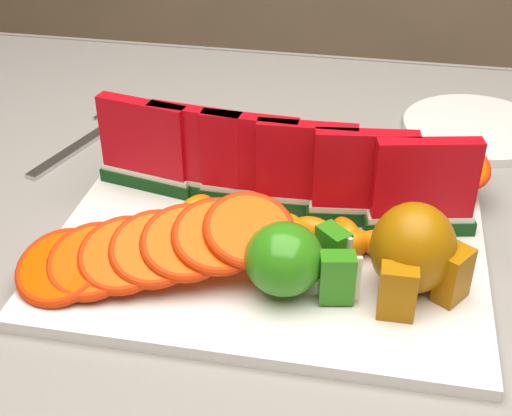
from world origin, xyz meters
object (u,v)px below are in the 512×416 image
(fork, at_px, (83,142))
(pear_cluster, at_px, (414,252))
(side_plate, at_px, (476,128))
(platter, at_px, (268,247))
(apple_cluster, at_px, (293,260))

(fork, bearing_deg, pear_cluster, -29.00)
(side_plate, distance_m, fork, 0.48)
(platter, bearing_deg, fork, 146.22)
(apple_cluster, height_order, side_plate, apple_cluster)
(apple_cluster, distance_m, fork, 0.38)
(pear_cluster, height_order, fork, pear_cluster)
(apple_cluster, height_order, pear_cluster, pear_cluster)
(platter, xyz_separation_m, pear_cluster, (0.13, -0.04, 0.04))
(side_plate, xyz_separation_m, fork, (-0.47, -0.12, -0.00))
(side_plate, relative_size, fork, 1.05)
(platter, bearing_deg, side_plate, 54.42)
(platter, bearing_deg, apple_cluster, -63.60)
(pear_cluster, xyz_separation_m, side_plate, (0.08, 0.34, -0.05))
(apple_cluster, xyz_separation_m, pear_cluster, (0.10, 0.02, 0.01))
(side_plate, height_order, fork, side_plate)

